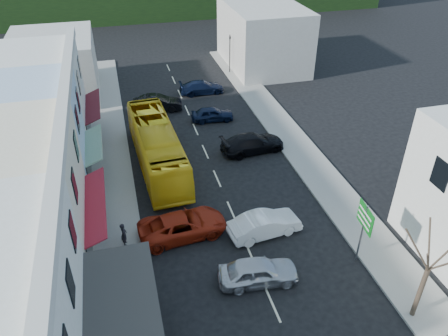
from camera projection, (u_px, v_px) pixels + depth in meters
ground at (250, 253)px, 25.84m from camera, size 120.00×120.00×0.00m
sidewalk_left at (112, 178)px, 32.30m from camera, size 3.00×52.00×0.15m
sidewalk_right at (300, 151)px, 35.49m from camera, size 3.00×52.00×0.15m
shopfront_row at (18, 181)px, 25.04m from camera, size 8.25×30.00×8.00m
distant_block_left at (54, 67)px, 43.50m from camera, size 8.00×10.00×6.00m
distant_block_right at (263, 36)px, 50.56m from camera, size 8.00×12.00×7.00m
bus at (157, 148)px, 33.03m from camera, size 3.11×11.72×3.10m
car_silver at (258, 272)px, 23.60m from camera, size 4.55×2.21×1.40m
car_white at (265, 225)px, 26.85m from camera, size 4.60×2.36×1.40m
car_red at (183, 226)px, 26.79m from camera, size 4.76×2.34×1.40m
car_black_near at (253, 144)px, 35.25m from camera, size 4.67×2.31×1.40m
car_navy_mid at (212, 114)px, 39.85m from camera, size 4.53×2.16×1.40m
car_black_far at (157, 104)px, 41.61m from camera, size 4.59×2.32×1.40m
car_navy_far at (202, 87)px, 45.07m from camera, size 4.51×1.87×1.40m
pedestrian_left at (124, 233)px, 25.78m from camera, size 0.41×0.61×1.70m
direction_sign at (362, 234)px, 24.29m from camera, size 0.58×1.81×3.93m
street_tree at (428, 270)px, 20.26m from camera, size 3.27×3.27×6.58m
traffic_signal at (230, 54)px, 49.06m from camera, size 0.98×1.15×4.41m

